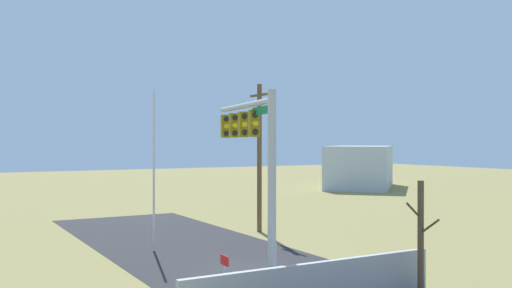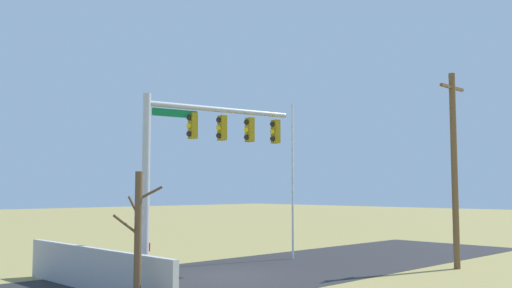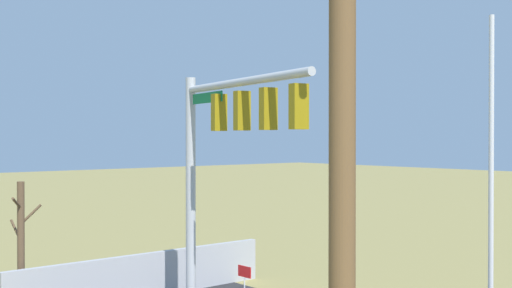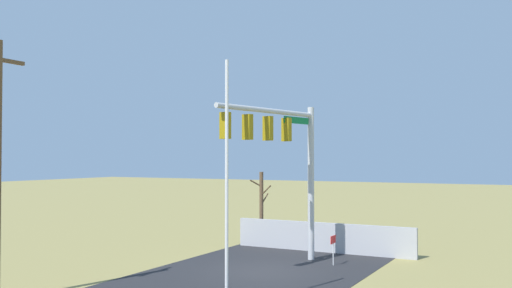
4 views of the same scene
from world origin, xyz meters
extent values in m
cube|color=#A8A8AD|center=(5.23, -0.56, 0.69)|extent=(0.20, 8.75, 1.37)
cylinder|color=#B2B5BA|center=(3.15, -0.83, 3.31)|extent=(0.28, 0.28, 6.63)
cylinder|color=#B2B5BA|center=(0.17, -0.25, 6.28)|extent=(6.01, 1.35, 0.20)
cube|color=#0F7238|center=(2.08, -0.62, 6.00)|extent=(1.77, 0.37, 0.28)
cube|color=#937A0F|center=(1.36, -0.48, 5.58)|extent=(0.30, 0.40, 0.96)
sphere|color=black|center=(1.51, -0.51, 5.88)|extent=(0.22, 0.22, 0.22)
sphere|color=yellow|center=(1.51, -0.51, 5.58)|extent=(0.22, 0.22, 0.22)
sphere|color=black|center=(1.51, -0.51, 5.28)|extent=(0.22, 0.22, 0.22)
cube|color=#937A0F|center=(0.13, -0.24, 5.58)|extent=(0.30, 0.40, 0.96)
sphere|color=black|center=(0.28, -0.27, 5.88)|extent=(0.22, 0.22, 0.22)
sphere|color=yellow|center=(0.28, -0.27, 5.58)|extent=(0.22, 0.22, 0.22)
sphere|color=black|center=(0.28, -0.27, 5.28)|extent=(0.22, 0.22, 0.22)
cube|color=#937A0F|center=(-1.10, -0.01, 5.58)|extent=(0.30, 0.40, 0.96)
sphere|color=black|center=(-0.96, -0.03, 5.88)|extent=(0.22, 0.22, 0.22)
sphere|color=yellow|center=(-0.96, -0.03, 5.58)|extent=(0.22, 0.22, 0.22)
sphere|color=black|center=(-0.96, -0.03, 5.28)|extent=(0.22, 0.22, 0.22)
cube|color=#937A0F|center=(-2.34, 0.23, 5.58)|extent=(0.30, 0.40, 0.96)
sphere|color=black|center=(-2.19, 0.21, 5.88)|extent=(0.22, 0.22, 0.22)
sphere|color=yellow|center=(-2.19, 0.21, 5.58)|extent=(0.22, 0.22, 0.22)
sphere|color=black|center=(-2.19, 0.21, 5.28)|extent=(0.22, 0.22, 0.22)
cylinder|color=silver|center=(-5.58, -1.76, 3.64)|extent=(0.10, 0.10, 7.28)
cylinder|color=brown|center=(-7.94, 5.11, 4.04)|extent=(0.26, 0.26, 8.09)
cylinder|color=brown|center=(5.89, 3.00, 1.85)|extent=(0.20, 0.20, 3.70)
cylinder|color=brown|center=(6.26, 3.00, 2.29)|extent=(0.78, 0.07, 0.57)
cylinder|color=brown|center=(5.65, 3.20, 3.13)|extent=(0.54, 0.47, 0.39)
cylinder|color=brown|center=(5.87, 2.72, 2.77)|extent=(0.12, 0.61, 0.55)
cube|color=red|center=(2.33, -2.14, 1.06)|extent=(0.56, 0.02, 0.32)
camera|label=1|loc=(18.81, -10.35, 4.92)|focal=39.70mm
camera|label=2|loc=(14.24, 16.00, 3.20)|focal=39.57mm
camera|label=3|loc=(-12.17, 9.81, 4.93)|focal=45.89mm
camera|label=4|loc=(-19.52, -10.04, 4.42)|focal=39.24mm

